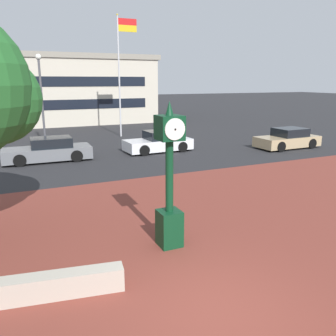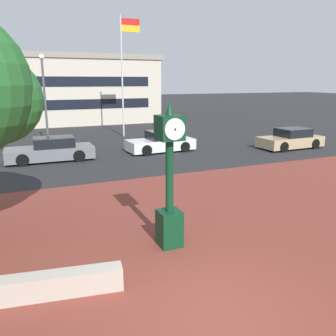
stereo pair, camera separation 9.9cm
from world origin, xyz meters
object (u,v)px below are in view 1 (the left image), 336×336
civic_building (5,89)px  street_lamp_post (41,91)px  car_street_near (288,139)px  flagpole_primary (121,67)px  car_street_distant (48,151)px  street_clock (169,184)px  car_street_far (159,142)px

civic_building → street_lamp_post: (2.03, -16.62, 0.26)m
car_street_near → flagpole_primary: bearing=40.7°
car_street_distant → street_lamp_post: bearing=-2.0°
street_clock → flagpole_primary: bearing=76.4°
car_street_distant → flagpole_primary: bearing=-41.0°
car_street_near → car_street_distant: size_ratio=0.91×
car_street_near → street_clock: bearing=125.7°
car_street_near → car_street_far: bearing=72.6°
car_street_far → flagpole_primary: bearing=-0.9°
car_street_near → street_lamp_post: 16.09m
street_clock → flagpole_primary: 19.72m
street_clock → car_street_far: bearing=68.4°
street_lamp_post → car_street_distant: bearing=-93.4°
car_street_far → civic_building: (-8.26, 20.93, 2.82)m
car_street_near → car_street_far: 8.43m
civic_building → street_lamp_post: bearing=-83.1°
car_street_far → civic_building: bearing=19.2°
car_street_near → civic_building: 28.58m
street_clock → civic_building: civic_building is taller
car_street_far → flagpole_primary: flagpole_primary is taller
civic_building → street_clock: bearing=-83.9°
civic_building → car_street_near: bearing=-54.9°
civic_building → flagpole_primary: bearing=-60.1°
flagpole_primary → street_lamp_post: (-6.05, -2.55, -1.60)m
car_street_distant → street_clock: bearing=-170.2°
street_clock → street_lamp_post: bearing=95.2°
car_street_distant → street_lamp_post: 5.32m
street_clock → car_street_far: size_ratio=0.91×
street_lamp_post → car_street_far: bearing=-34.7°
street_clock → car_street_near: street_clock is taller
street_clock → flagpole_primary: (4.55, 18.85, 3.56)m
flagpole_primary → street_lamp_post: flagpole_primary is taller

